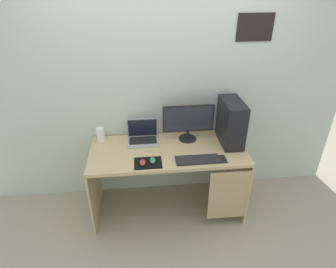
% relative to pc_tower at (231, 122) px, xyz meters
% --- Properties ---
extents(ground_plane, '(8.00, 8.00, 0.00)m').
position_rel_pc_tower_xyz_m(ground_plane, '(-0.66, -0.09, -1.00)').
color(ground_plane, '#9E9384').
extents(wall_back, '(4.00, 0.05, 2.60)m').
position_rel_pc_tower_xyz_m(wall_back, '(-0.65, 0.30, 0.30)').
color(wall_back, beige).
rests_on(wall_back, ground_plane).
extents(desk, '(1.57, 0.69, 0.77)m').
position_rel_pc_tower_xyz_m(desk, '(-0.64, -0.10, -0.38)').
color(desk, tan).
rests_on(desk, ground_plane).
extents(pc_tower, '(0.20, 0.42, 0.46)m').
position_rel_pc_tower_xyz_m(pc_tower, '(0.00, 0.00, 0.00)').
color(pc_tower, black).
rests_on(pc_tower, desk).
extents(monitor, '(0.53, 0.19, 0.40)m').
position_rel_pc_tower_xyz_m(monitor, '(-0.43, 0.09, -0.01)').
color(monitor, black).
rests_on(monitor, desk).
extents(laptop, '(0.33, 0.24, 0.24)m').
position_rel_pc_tower_xyz_m(laptop, '(-0.90, 0.12, -0.18)').
color(laptop, '#9EA3A8').
rests_on(laptop, desk).
extents(speaker, '(0.08, 0.08, 0.16)m').
position_rel_pc_tower_xyz_m(speaker, '(-1.34, 0.14, -0.15)').
color(speaker, white).
rests_on(speaker, desk).
extents(keyboard, '(0.42, 0.14, 0.02)m').
position_rel_pc_tower_xyz_m(keyboard, '(-0.40, -0.31, -0.22)').
color(keyboard, '#232326').
rests_on(keyboard, desk).
extents(mousepad, '(0.26, 0.20, 0.00)m').
position_rel_pc_tower_xyz_m(mousepad, '(-0.87, -0.30, -0.23)').
color(mousepad, black).
rests_on(mousepad, desk).
extents(mouse_left, '(0.06, 0.10, 0.03)m').
position_rel_pc_tower_xyz_m(mouse_left, '(-0.82, -0.29, -0.21)').
color(mouse_left, '#338C4C').
rests_on(mouse_left, mousepad).
extents(mouse_right, '(0.06, 0.10, 0.03)m').
position_rel_pc_tower_xyz_m(mouse_right, '(-0.92, -0.32, -0.21)').
color(mouse_right, '#B23333').
rests_on(mouse_right, mousepad).
extents(cell_phone, '(0.07, 0.13, 0.01)m').
position_rel_pc_tower_xyz_m(cell_phone, '(-0.16, -0.32, -0.22)').
color(cell_phone, '#232326').
rests_on(cell_phone, desk).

